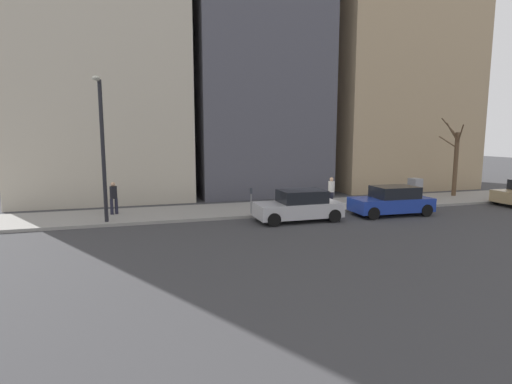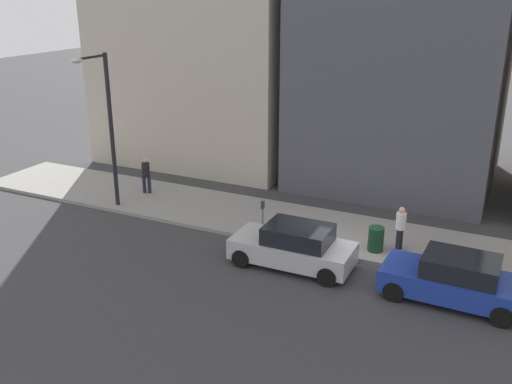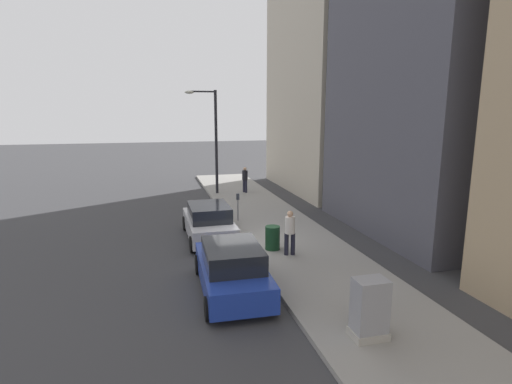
% 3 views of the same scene
% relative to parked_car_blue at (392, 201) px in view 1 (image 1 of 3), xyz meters
% --- Properties ---
extents(ground_plane, '(120.00, 120.00, 0.00)m').
position_rel_parked_car_blue_xyz_m(ground_plane, '(1.25, 3.96, -0.74)').
color(ground_plane, '#38383A').
extents(sidewalk, '(4.00, 36.00, 0.15)m').
position_rel_parked_car_blue_xyz_m(sidewalk, '(3.25, 3.96, -0.66)').
color(sidewalk, gray).
rests_on(sidewalk, ground).
extents(parked_car_blue, '(2.02, 4.25, 1.52)m').
position_rel_parked_car_blue_xyz_m(parked_car_blue, '(0.00, 0.00, 0.00)').
color(parked_car_blue, '#1E389E').
rests_on(parked_car_blue, ground).
extents(parked_car_silver, '(1.95, 4.22, 1.52)m').
position_rel_parked_car_blue_xyz_m(parked_car_silver, '(0.04, 5.28, 0.00)').
color(parked_car_silver, '#B7B7BC').
rests_on(parked_car_silver, ground).
extents(parking_meter, '(0.14, 0.10, 1.35)m').
position_rel_parked_car_blue_xyz_m(parking_meter, '(1.70, 7.25, 0.24)').
color(parking_meter, slate).
rests_on(parking_meter, sidewalk).
extents(utility_box, '(0.83, 0.61, 1.43)m').
position_rel_parked_car_blue_xyz_m(utility_box, '(2.55, -3.43, 0.11)').
color(utility_box, '#A8A399').
rests_on(utility_box, sidewalk).
extents(streetlamp, '(1.97, 0.32, 6.50)m').
position_rel_parked_car_blue_xyz_m(streetlamp, '(1.53, 14.29, 3.28)').
color(streetlamp, black).
rests_on(streetlamp, sidewalk).
extents(bare_tree, '(2.16, 1.54, 5.20)m').
position_rel_parked_car_blue_xyz_m(bare_tree, '(3.86, -7.55, 1.78)').
color(bare_tree, brown).
rests_on(bare_tree, sidewalk).
extents(trash_bin, '(0.56, 0.56, 0.90)m').
position_rel_parked_car_blue_xyz_m(trash_bin, '(2.15, 2.97, -0.14)').
color(trash_bin, '#14381E').
rests_on(trash_bin, sidewalk).
extents(pedestrian_near_meter, '(0.40, 0.36, 1.66)m').
position_rel_parked_car_blue_xyz_m(pedestrian_near_meter, '(2.58, 2.22, 0.35)').
color(pedestrian_near_meter, '#1E1E2D').
rests_on(pedestrian_near_meter, sidewalk).
extents(pedestrian_midblock, '(0.36, 0.38, 1.66)m').
position_rel_parked_car_blue_xyz_m(pedestrian_midblock, '(3.60, 14.04, 0.35)').
color(pedestrian_midblock, '#1E1E2D').
rests_on(pedestrian_midblock, sidewalk).
extents(office_tower_left, '(11.39, 11.39, 22.41)m').
position_rel_parked_car_blue_xyz_m(office_tower_left, '(12.45, -7.22, 10.47)').
color(office_tower_left, tan).
rests_on(office_tower_left, ground).
extents(office_block_center, '(9.02, 9.02, 20.63)m').
position_rel_parked_car_blue_xyz_m(office_block_center, '(11.26, 4.30, 9.58)').
color(office_block_center, '#4C4C56').
rests_on(office_block_center, ground).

